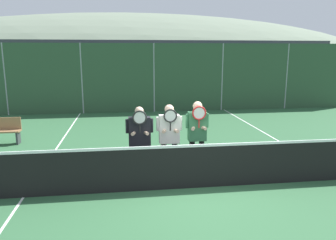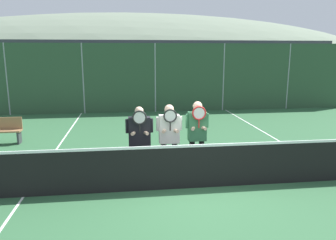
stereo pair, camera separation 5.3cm
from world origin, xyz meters
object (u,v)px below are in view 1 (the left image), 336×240
Objects in this scene: player_leftmost at (140,137)px; player_center_left at (169,134)px; car_left_of_center at (142,87)px; car_right_of_center at (300,85)px; player_center_right at (197,132)px; car_center at (225,87)px; car_far_left at (54,89)px.

player_leftmost is 0.99× the size of player_center_left.
player_center_left reaches higher than player_leftmost.
player_center_left is 11.45m from car_left_of_center.
player_leftmost is 11.53m from car_left_of_center.
car_left_of_center is at bearing 179.63° from car_right_of_center.
player_leftmost is at bearing -93.72° from car_left_of_center.
car_right_of_center reaches higher than player_leftmost.
player_leftmost is 15.46m from car_right_of_center.
player_center_right is 14.51m from car_right_of_center.
car_left_of_center is at bearing 178.34° from car_center.
car_center is at bearing 69.32° from player_center_right.
player_center_right is 12.48m from car_far_left.
car_center is at bearing -179.04° from car_right_of_center.
player_center_right is 0.41× the size of car_right_of_center.
car_left_of_center reaches higher than player_center_right.
player_leftmost is at bearing -69.89° from car_far_left.
car_center is (9.76, 0.07, -0.05)m from car_far_left.
player_leftmost is 12.68m from car_center.
car_center is at bearing -1.66° from car_left_of_center.
car_far_left is at bearing 113.28° from player_center_left.
car_far_left reaches higher than player_center_left.
car_far_left is at bearing -179.39° from car_right_of_center.
player_center_left is at bearing -113.56° from car_center.
player_center_left is 0.97× the size of player_center_right.
car_far_left is 9.76m from car_center.
player_leftmost is at bearing -175.12° from player_center_left.
car_far_left is 0.93× the size of car_right_of_center.
car_far_left reaches higher than player_center_right.
player_leftmost is at bearing -132.26° from car_right_of_center.
player_center_right is 11.44m from car_left_of_center.
car_right_of_center is (4.77, 0.08, 0.02)m from car_center.
car_far_left is at bearing -177.46° from car_left_of_center.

